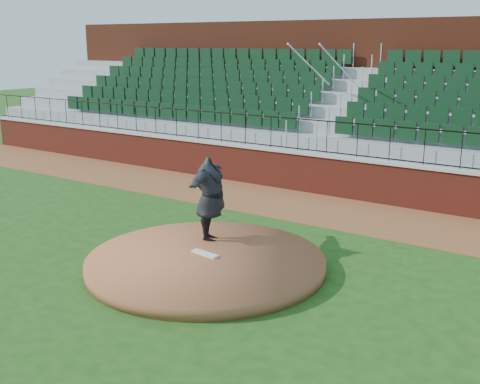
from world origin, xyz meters
name	(u,v)px	position (x,y,z in m)	size (l,w,h in m)	color
ground	(201,265)	(0.00, 0.00, 0.00)	(90.00, 90.00, 0.00)	#1D4513
warning_track	(316,208)	(0.00, 5.40, 0.01)	(34.00, 3.20, 0.01)	brown
field_wall	(340,177)	(0.00, 7.00, 0.60)	(34.00, 0.35, 1.20)	maroon
wall_cap	(341,157)	(0.00, 7.00, 1.25)	(34.00, 0.45, 0.10)	#B7B7B7
wall_railing	(342,139)	(0.00, 7.00, 1.80)	(34.00, 0.05, 1.00)	black
seating_stands	(377,114)	(0.00, 9.72, 2.30)	(34.00, 5.10, 4.60)	gray
concourse_wall	(405,94)	(0.00, 12.52, 2.75)	(34.00, 0.50, 5.50)	maroon
pitchers_mound	(206,262)	(0.21, -0.10, 0.12)	(5.06, 5.06, 0.25)	brown
pitching_rubber	(205,254)	(0.12, 0.00, 0.27)	(0.67, 0.17, 0.04)	white
pitcher	(210,199)	(-0.39, 0.88, 1.22)	(2.38, 0.65, 1.94)	black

